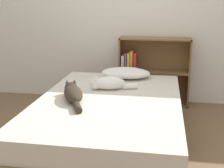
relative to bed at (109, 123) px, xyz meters
name	(u,v)px	position (x,y,z in m)	size (l,w,h in m)	color
ground_plane	(109,145)	(0.00, 0.00, -0.23)	(8.00, 8.00, 0.00)	brown
wall_back	(129,8)	(0.00, 1.48, 1.02)	(8.00, 0.06, 2.50)	silver
bed	(109,123)	(0.00, 0.00, 0.00)	(1.35, 2.05, 0.47)	brown
pillow	(126,73)	(0.05, 0.81, 0.30)	(0.57, 0.38, 0.12)	white
cat_light	(108,83)	(-0.07, 0.30, 0.30)	(0.48, 0.23, 0.14)	white
cat_dark	(73,93)	(-0.32, -0.08, 0.30)	(0.33, 0.57, 0.15)	#33281E
bookshelf	(151,70)	(0.32, 1.34, 0.23)	(0.91, 0.26, 0.88)	brown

